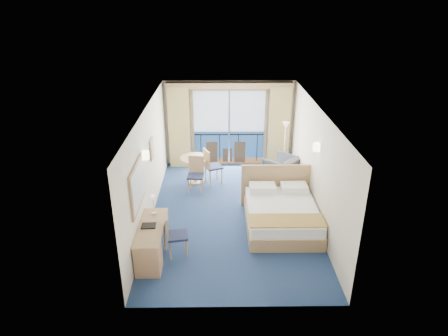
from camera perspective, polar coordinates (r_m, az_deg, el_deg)
floor at (r=10.14m, az=1.14°, el=-6.55°), size 6.50×6.50×0.00m
room_walls at (r=9.37m, az=1.23°, el=2.87°), size 4.04×6.54×2.72m
balcony_door at (r=12.61m, az=0.70°, el=5.44°), size 2.36×0.03×2.52m
curtain_left at (r=12.48m, az=-6.41°, el=5.73°), size 0.65×0.22×2.55m
curtain_right at (r=12.56m, az=7.87°, el=5.77°), size 0.65×0.22×2.55m
pelmet at (r=12.11m, az=0.78°, el=11.72°), size 3.80×0.25×0.18m
mirror at (r=8.25m, az=-12.27°, el=-2.49°), size 0.05×1.25×0.95m
wall_print at (r=9.98m, az=-10.26°, el=2.75°), size 0.04×0.42×0.52m
sconce_left at (r=8.93m, az=-11.19°, el=1.80°), size 0.18×0.18×0.18m
sconce_right at (r=9.47m, az=13.10°, el=2.93°), size 0.18×0.18×0.18m
bed at (r=9.63m, az=8.18°, el=-6.42°), size 1.81×2.15×1.14m
nightstand at (r=10.88m, az=10.46°, el=-3.16°), size 0.40×0.38×0.52m
phone at (r=10.74m, az=10.57°, el=-1.76°), size 0.19×0.17×0.07m
armchair at (r=11.74m, az=8.09°, el=-0.17°), size 1.21×1.21×0.79m
floor_lamp at (r=12.05m, az=8.75°, el=4.70°), size 0.22×0.22×1.62m
desk at (r=8.26m, az=-10.67°, el=-11.62°), size 0.53×1.54×0.72m
desk_chair at (r=8.48m, az=-7.26°, el=-9.14°), size 0.48×0.48×0.97m
folder at (r=8.43m, az=-10.72°, el=-8.10°), size 0.31×0.24×0.03m
desk_lamp at (r=8.68m, az=-10.07°, el=-4.66°), size 0.12×0.12×0.43m
round_table at (r=11.57m, az=-4.12°, el=0.65°), size 0.85×0.85×0.77m
table_chair_a at (r=11.47m, az=-1.93°, el=0.53°), size 0.60×0.59×1.05m
table_chair_b at (r=11.07m, az=-4.04°, el=-0.57°), size 0.47×0.48×1.00m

